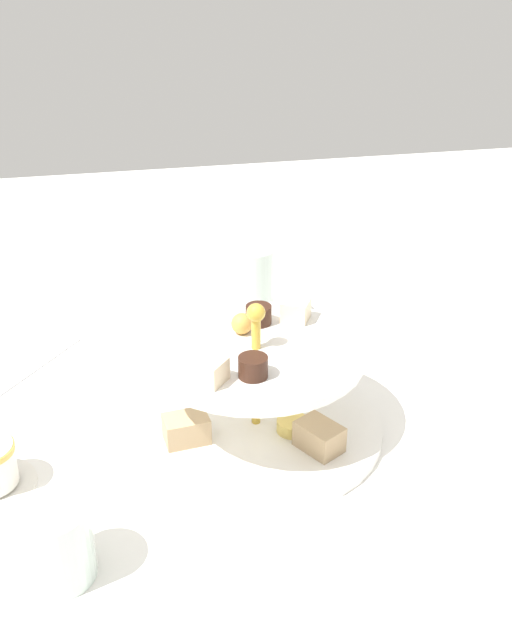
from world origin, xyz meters
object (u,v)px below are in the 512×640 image
Objects in this scene: water_glass_tall_right at (251,286)px; butter_knife_right at (36,366)px; water_glass_short_left at (55,543)px; tiered_serving_stand at (256,394)px.

water_glass_tall_right is 0.68× the size of butter_knife_right.
water_glass_tall_right is 0.51m from water_glass_short_left.
water_glass_tall_right is (0.06, 0.27, 0.01)m from tiered_serving_stand.
water_glass_tall_right is at bearing 139.45° from butter_knife_right.
water_glass_short_left is 0.43× the size of butter_knife_right.
water_glass_tall_right is 0.32m from butter_knife_right.
water_glass_short_left is 0.37m from butter_knife_right.
water_glass_short_left is at bearing -142.36° from tiered_serving_stand.
water_glass_tall_right reaches higher than butter_knife_right.
butter_knife_right is (-0.31, -0.06, -0.06)m from water_glass_tall_right.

